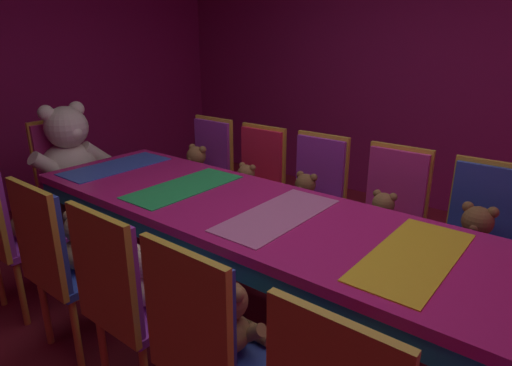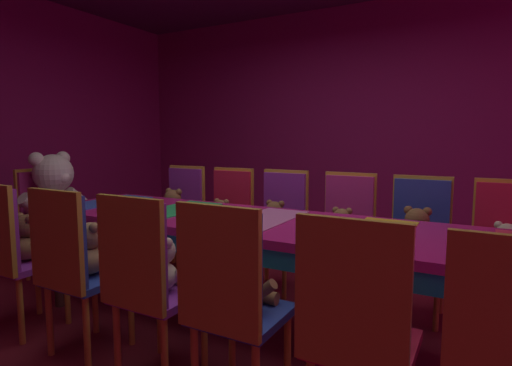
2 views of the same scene
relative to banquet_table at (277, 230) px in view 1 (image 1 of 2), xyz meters
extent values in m
plane|color=maroon|center=(0.00, 0.00, -0.66)|extent=(7.90, 7.90, 0.00)
cube|color=#8C1959|center=(2.60, 0.00, 0.74)|extent=(0.12, 6.40, 2.80)
cube|color=#C61E72|center=(0.00, 0.00, 0.06)|extent=(0.90, 3.40, 0.05)
cube|color=teal|center=(0.00, 0.00, -0.02)|extent=(0.88, 3.33, 0.10)
cylinder|color=#4C3826|center=(0.38, 1.53, -0.31)|extent=(0.07, 0.07, 0.69)
cylinder|color=#4C3826|center=(-0.38, 1.53, -0.31)|extent=(0.07, 0.07, 0.69)
cube|color=yellow|center=(0.00, -0.72, 0.09)|extent=(0.77, 0.32, 0.01)
cube|color=pink|center=(0.00, 0.00, 0.09)|extent=(0.77, 0.32, 0.01)
cube|color=green|center=(0.00, 0.72, 0.09)|extent=(0.77, 0.32, 0.01)
cube|color=blue|center=(0.00, 1.45, 0.09)|extent=(0.77, 0.32, 0.01)
sphere|color=#9E7247|center=(-0.68, -0.82, 0.04)|extent=(0.16, 0.16, 0.16)
sphere|color=tan|center=(-0.62, -0.82, 0.02)|extent=(0.06, 0.06, 0.06)
sphere|color=#9E7247|center=(-0.70, -0.76, 0.10)|extent=(0.06, 0.06, 0.06)
sphere|color=#9E7247|center=(-0.70, -0.88, 0.10)|extent=(0.06, 0.06, 0.06)
cube|color=#2D47B2|center=(-0.69, -0.26, -0.22)|extent=(0.40, 0.40, 0.04)
cube|color=#2D47B2|center=(-0.87, -0.26, 0.05)|extent=(0.05, 0.38, 0.50)
cube|color=gold|center=(-0.89, -0.26, 0.05)|extent=(0.03, 0.41, 0.55)
cylinder|color=gold|center=(-0.53, -0.10, -0.45)|extent=(0.04, 0.04, 0.42)
ellipsoid|color=olive|center=(-0.69, -0.26, -0.11)|extent=(0.19, 0.19, 0.15)
sphere|color=olive|center=(-0.67, -0.26, 0.02)|extent=(0.15, 0.15, 0.15)
sphere|color=#AE7747|center=(-0.62, -0.26, 0.01)|extent=(0.06, 0.06, 0.06)
sphere|color=olive|center=(-0.69, -0.20, 0.08)|extent=(0.06, 0.06, 0.06)
sphere|color=olive|center=(-0.69, -0.31, 0.08)|extent=(0.06, 0.06, 0.06)
cylinder|color=olive|center=(-0.65, -0.16, -0.10)|extent=(0.05, 0.13, 0.12)
cylinder|color=olive|center=(-0.65, -0.35, -0.10)|extent=(0.05, 0.13, 0.12)
cylinder|color=olive|center=(-0.57, -0.21, -0.17)|extent=(0.06, 0.14, 0.06)
cylinder|color=olive|center=(-0.57, -0.31, -0.17)|extent=(0.06, 0.14, 0.06)
cube|color=purple|center=(-0.69, 0.24, -0.22)|extent=(0.40, 0.40, 0.04)
cube|color=purple|center=(-0.87, 0.24, 0.05)|extent=(0.05, 0.38, 0.50)
cube|color=gold|center=(-0.89, 0.24, 0.05)|extent=(0.03, 0.41, 0.55)
cylinder|color=gold|center=(-0.53, 0.40, -0.45)|extent=(0.04, 0.04, 0.42)
cylinder|color=gold|center=(-0.53, 0.08, -0.45)|extent=(0.04, 0.04, 0.42)
cylinder|color=gold|center=(-0.85, 0.40, -0.45)|extent=(0.04, 0.04, 0.42)
ellipsoid|color=beige|center=(-0.69, 0.24, -0.12)|extent=(0.18, 0.18, 0.14)
sphere|color=beige|center=(-0.68, 0.24, 0.01)|extent=(0.14, 0.14, 0.14)
sphere|color=#FDDCAD|center=(-0.63, 0.24, 0.00)|extent=(0.05, 0.05, 0.05)
sphere|color=beige|center=(-0.69, 0.30, 0.07)|extent=(0.05, 0.05, 0.05)
sphere|color=beige|center=(-0.69, 0.19, 0.07)|extent=(0.05, 0.05, 0.05)
cylinder|color=beige|center=(-0.65, 0.33, -0.10)|extent=(0.05, 0.13, 0.12)
cylinder|color=beige|center=(-0.65, 0.15, -0.10)|extent=(0.05, 0.13, 0.12)
cylinder|color=beige|center=(-0.57, 0.29, -0.17)|extent=(0.06, 0.14, 0.06)
cylinder|color=beige|center=(-0.57, 0.19, -0.17)|extent=(0.06, 0.14, 0.06)
cube|color=#2D47B2|center=(-0.70, 0.78, -0.22)|extent=(0.40, 0.40, 0.04)
cube|color=#2D47B2|center=(-0.88, 0.78, 0.05)|extent=(0.05, 0.38, 0.50)
cube|color=gold|center=(-0.90, 0.78, 0.05)|extent=(0.03, 0.41, 0.55)
cylinder|color=gold|center=(-0.54, 0.94, -0.45)|extent=(0.04, 0.04, 0.42)
cylinder|color=gold|center=(-0.54, 0.62, -0.45)|extent=(0.04, 0.04, 0.42)
cylinder|color=gold|center=(-0.86, 0.94, -0.45)|extent=(0.04, 0.04, 0.42)
cylinder|color=gold|center=(-0.86, 0.62, -0.45)|extent=(0.04, 0.04, 0.42)
ellipsoid|color=#9E7247|center=(-0.70, 0.78, -0.11)|extent=(0.20, 0.20, 0.16)
sphere|color=#9E7247|center=(-0.69, 0.78, 0.03)|extent=(0.16, 0.16, 0.16)
sphere|color=tan|center=(-0.63, 0.78, 0.02)|extent=(0.06, 0.06, 0.06)
sphere|color=#9E7247|center=(-0.70, 0.84, 0.09)|extent=(0.06, 0.06, 0.06)
sphere|color=#9E7247|center=(-0.70, 0.72, 0.09)|extent=(0.06, 0.06, 0.06)
cylinder|color=#9E7247|center=(-0.66, 0.88, -0.09)|extent=(0.05, 0.14, 0.13)
cylinder|color=#9E7247|center=(-0.66, 0.68, -0.09)|extent=(0.05, 0.14, 0.13)
cylinder|color=#9E7247|center=(-0.57, 0.83, -0.16)|extent=(0.07, 0.15, 0.07)
cylinder|color=#9E7247|center=(-0.57, 0.73, -0.16)|extent=(0.07, 0.15, 0.07)
cube|color=purple|center=(-0.71, 1.37, -0.22)|extent=(0.40, 0.40, 0.04)
cylinder|color=gold|center=(-0.55, 1.53, -0.45)|extent=(0.04, 0.04, 0.42)
cylinder|color=gold|center=(-0.55, 1.21, -0.45)|extent=(0.04, 0.04, 0.42)
cylinder|color=gold|center=(-0.87, 1.21, -0.45)|extent=(0.04, 0.04, 0.42)
ellipsoid|color=brown|center=(-0.71, 1.37, -0.11)|extent=(0.19, 0.19, 0.16)
sphere|color=brown|center=(-0.69, 1.37, 0.03)|extent=(0.16, 0.16, 0.16)
sphere|color=#99663C|center=(-0.64, 1.37, 0.02)|extent=(0.06, 0.06, 0.06)
sphere|color=brown|center=(-0.71, 1.43, 0.09)|extent=(0.06, 0.06, 0.06)
sphere|color=brown|center=(-0.71, 1.32, 0.09)|extent=(0.06, 0.06, 0.06)
cylinder|color=brown|center=(-0.67, 1.47, -0.10)|extent=(0.05, 0.14, 0.13)
cylinder|color=brown|center=(-0.67, 1.28, -0.10)|extent=(0.05, 0.14, 0.13)
cylinder|color=brown|center=(-0.58, 1.43, -0.16)|extent=(0.07, 0.15, 0.07)
cylinder|color=brown|center=(-0.58, 1.32, -0.16)|extent=(0.07, 0.15, 0.07)
cube|color=#2D47B2|center=(0.70, -0.83, -0.22)|extent=(0.40, 0.40, 0.04)
cube|color=#2D47B2|center=(0.88, -0.83, 0.05)|extent=(0.05, 0.38, 0.50)
cube|color=gold|center=(0.91, -0.83, 0.05)|extent=(0.03, 0.41, 0.55)
cylinder|color=gold|center=(0.86, -0.67, -0.45)|extent=(0.04, 0.04, 0.42)
cylinder|color=gold|center=(0.86, -0.99, -0.45)|extent=(0.04, 0.04, 0.42)
cylinder|color=gold|center=(0.54, -0.67, -0.45)|extent=(0.04, 0.04, 0.42)
cylinder|color=gold|center=(0.54, -0.99, -0.45)|extent=(0.04, 0.04, 0.42)
ellipsoid|color=brown|center=(0.70, -0.83, -0.11)|extent=(0.20, 0.20, 0.16)
sphere|color=brown|center=(0.69, -0.83, 0.04)|extent=(0.16, 0.16, 0.16)
sphere|color=#99663C|center=(0.63, -0.83, 0.03)|extent=(0.06, 0.06, 0.06)
sphere|color=brown|center=(0.70, -0.89, 0.10)|extent=(0.06, 0.06, 0.06)
sphere|color=brown|center=(0.70, -0.77, 0.10)|extent=(0.06, 0.06, 0.06)
cylinder|color=brown|center=(0.66, -0.93, -0.09)|extent=(0.06, 0.15, 0.14)
cylinder|color=brown|center=(0.66, -0.73, -0.09)|extent=(0.06, 0.15, 0.14)
cylinder|color=brown|center=(0.57, -0.88, -0.16)|extent=(0.07, 0.15, 0.07)
cylinder|color=brown|center=(0.57, -0.78, -0.16)|extent=(0.07, 0.15, 0.07)
cube|color=#CC338C|center=(0.73, -0.29, -0.22)|extent=(0.40, 0.40, 0.04)
cube|color=#CC338C|center=(0.91, -0.29, 0.05)|extent=(0.05, 0.38, 0.50)
cube|color=gold|center=(0.93, -0.29, 0.05)|extent=(0.03, 0.41, 0.55)
cylinder|color=gold|center=(0.89, -0.13, -0.45)|extent=(0.04, 0.04, 0.42)
cylinder|color=gold|center=(0.89, -0.45, -0.45)|extent=(0.04, 0.04, 0.42)
cylinder|color=gold|center=(0.57, -0.13, -0.45)|extent=(0.04, 0.04, 0.42)
cylinder|color=gold|center=(0.57, -0.45, -0.45)|extent=(0.04, 0.04, 0.42)
ellipsoid|color=olive|center=(0.73, -0.29, -0.12)|extent=(0.17, 0.17, 0.14)
sphere|color=olive|center=(0.71, -0.29, 0.00)|extent=(0.14, 0.14, 0.14)
sphere|color=#AE7747|center=(0.66, -0.29, -0.01)|extent=(0.05, 0.05, 0.05)
sphere|color=olive|center=(0.73, -0.34, 0.05)|extent=(0.05, 0.05, 0.05)
sphere|color=olive|center=(0.73, -0.24, 0.05)|extent=(0.05, 0.05, 0.05)
cylinder|color=olive|center=(0.69, -0.38, -0.11)|extent=(0.05, 0.12, 0.11)
cylinder|color=olive|center=(0.69, -0.21, -0.11)|extent=(0.05, 0.12, 0.11)
cylinder|color=olive|center=(0.61, -0.34, -0.17)|extent=(0.06, 0.13, 0.06)
cylinder|color=olive|center=(0.61, -0.25, -0.17)|extent=(0.06, 0.13, 0.06)
cube|color=purple|center=(0.72, 0.27, -0.22)|extent=(0.40, 0.40, 0.04)
cube|color=purple|center=(0.90, 0.27, 0.05)|extent=(0.05, 0.38, 0.50)
cube|color=gold|center=(0.92, 0.27, 0.05)|extent=(0.03, 0.41, 0.55)
cylinder|color=gold|center=(0.88, 0.43, -0.45)|extent=(0.04, 0.04, 0.42)
cylinder|color=gold|center=(0.88, 0.11, -0.45)|extent=(0.04, 0.04, 0.42)
cylinder|color=gold|center=(0.56, 0.43, -0.45)|extent=(0.04, 0.04, 0.42)
cylinder|color=gold|center=(0.56, 0.11, -0.45)|extent=(0.04, 0.04, 0.42)
ellipsoid|color=brown|center=(0.72, 0.27, -0.12)|extent=(0.18, 0.18, 0.14)
sphere|color=brown|center=(0.70, 0.27, 0.01)|extent=(0.14, 0.14, 0.14)
sphere|color=#99663C|center=(0.65, 0.27, 0.00)|extent=(0.05, 0.05, 0.05)
sphere|color=brown|center=(0.72, 0.21, 0.07)|extent=(0.05, 0.05, 0.05)
sphere|color=brown|center=(0.72, 0.32, 0.07)|extent=(0.05, 0.05, 0.05)
cylinder|color=brown|center=(0.68, 0.18, -0.10)|extent=(0.05, 0.13, 0.12)
cylinder|color=brown|center=(0.68, 0.36, -0.10)|extent=(0.05, 0.13, 0.12)
cylinder|color=brown|center=(0.60, 0.22, -0.17)|extent=(0.06, 0.13, 0.06)
cylinder|color=brown|center=(0.60, 0.32, -0.17)|extent=(0.06, 0.13, 0.06)
cube|color=red|center=(0.69, 0.78, -0.22)|extent=(0.40, 0.40, 0.04)
cube|color=red|center=(0.87, 0.78, 0.05)|extent=(0.05, 0.38, 0.50)
cube|color=gold|center=(0.89, 0.78, 0.05)|extent=(0.03, 0.41, 0.55)
cylinder|color=gold|center=(0.85, 0.94, -0.45)|extent=(0.04, 0.04, 0.42)
cylinder|color=gold|center=(0.85, 0.62, -0.45)|extent=(0.04, 0.04, 0.42)
cylinder|color=gold|center=(0.53, 0.94, -0.45)|extent=(0.04, 0.04, 0.42)
cylinder|color=gold|center=(0.53, 0.62, -0.45)|extent=(0.04, 0.04, 0.42)
ellipsoid|color=olive|center=(0.69, 0.78, -0.12)|extent=(0.17, 0.17, 0.13)
sphere|color=olive|center=(0.67, 0.78, 0.00)|extent=(0.13, 0.13, 0.13)
sphere|color=#AE7747|center=(0.63, 0.78, -0.01)|extent=(0.05, 0.05, 0.05)
sphere|color=olive|center=(0.69, 0.73, 0.05)|extent=(0.05, 0.05, 0.05)
sphere|color=olive|center=(0.69, 0.83, 0.05)|extent=(0.05, 0.05, 0.05)
cylinder|color=olive|center=(0.66, 0.70, -0.11)|extent=(0.05, 0.12, 0.11)
cylinder|color=olive|center=(0.66, 0.86, -0.11)|extent=(0.05, 0.12, 0.11)
cylinder|color=olive|center=(0.58, 0.74, -0.17)|extent=(0.06, 0.12, 0.06)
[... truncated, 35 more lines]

